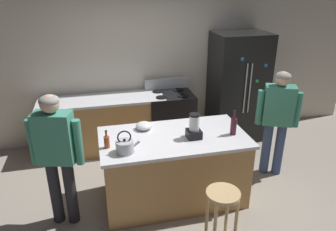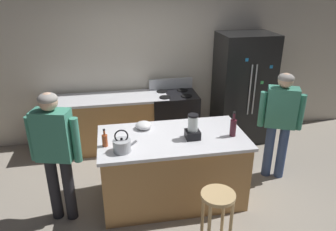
# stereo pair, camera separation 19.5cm
# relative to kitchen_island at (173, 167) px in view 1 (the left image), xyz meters

# --- Properties ---
(ground_plane) EXTENTS (14.00, 14.00, 0.00)m
(ground_plane) POSITION_rel_kitchen_island_xyz_m (0.00, 0.00, -0.45)
(ground_plane) COLOR #9E9384
(back_wall) EXTENTS (8.00, 0.10, 2.70)m
(back_wall) POSITION_rel_kitchen_island_xyz_m (0.00, 1.95, 0.90)
(back_wall) COLOR beige
(back_wall) RESTS_ON ground_plane
(kitchen_island) EXTENTS (1.81, 0.97, 0.90)m
(kitchen_island) POSITION_rel_kitchen_island_xyz_m (0.00, 0.00, 0.00)
(kitchen_island) COLOR #B7844C
(kitchen_island) RESTS_ON ground_plane
(back_counter_run) EXTENTS (2.00, 0.64, 0.90)m
(back_counter_run) POSITION_rel_kitchen_island_xyz_m (-0.80, 1.55, -0.00)
(back_counter_run) COLOR #B7844C
(back_counter_run) RESTS_ON ground_plane
(refrigerator) EXTENTS (0.90, 0.73, 1.87)m
(refrigerator) POSITION_rel_kitchen_island_xyz_m (1.53, 1.50, 0.48)
(refrigerator) COLOR black
(refrigerator) RESTS_ON ground_plane
(stove_range) EXTENTS (0.76, 0.65, 1.08)m
(stove_range) POSITION_rel_kitchen_island_xyz_m (0.33, 1.52, 0.01)
(stove_range) COLOR black
(stove_range) RESTS_ON ground_plane
(person_by_island_left) EXTENTS (0.59, 0.32, 1.60)m
(person_by_island_left) POSITION_rel_kitchen_island_xyz_m (-1.36, -0.14, 0.51)
(person_by_island_left) COLOR #26262B
(person_by_island_left) RESTS_ON ground_plane
(person_by_sink_right) EXTENTS (0.58, 0.36, 1.56)m
(person_by_sink_right) POSITION_rel_kitchen_island_xyz_m (1.55, 0.24, 0.49)
(person_by_sink_right) COLOR #384C7A
(person_by_sink_right) RESTS_ON ground_plane
(bar_stool) EXTENTS (0.36, 0.36, 0.66)m
(bar_stool) POSITION_rel_kitchen_island_xyz_m (0.31, -0.88, 0.06)
(bar_stool) COLOR tan
(bar_stool) RESTS_ON ground_plane
(blender_appliance) EXTENTS (0.17, 0.17, 0.31)m
(blender_appliance) POSITION_rel_kitchen_island_xyz_m (0.23, -0.09, 0.58)
(blender_appliance) COLOR black
(blender_appliance) RESTS_ON kitchen_island
(bottle_wine) EXTENTS (0.08, 0.08, 0.32)m
(bottle_wine) POSITION_rel_kitchen_island_xyz_m (0.73, -0.12, 0.57)
(bottle_wine) COLOR #471923
(bottle_wine) RESTS_ON kitchen_island
(bottle_cooking_sauce) EXTENTS (0.06, 0.06, 0.22)m
(bottle_cooking_sauce) POSITION_rel_kitchen_island_xyz_m (-0.81, -0.10, 0.53)
(bottle_cooking_sauce) COLOR #B24C26
(bottle_cooking_sauce) RESTS_ON kitchen_island
(mixing_bowl) EXTENTS (0.21, 0.21, 0.09)m
(mixing_bowl) POSITION_rel_kitchen_island_xyz_m (-0.32, 0.28, 0.50)
(mixing_bowl) COLOR white
(mixing_bowl) RESTS_ON kitchen_island
(tea_kettle) EXTENTS (0.28, 0.20, 0.27)m
(tea_kettle) POSITION_rel_kitchen_island_xyz_m (-0.62, -0.26, 0.53)
(tea_kettle) COLOR #B7BABF
(tea_kettle) RESTS_ON kitchen_island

